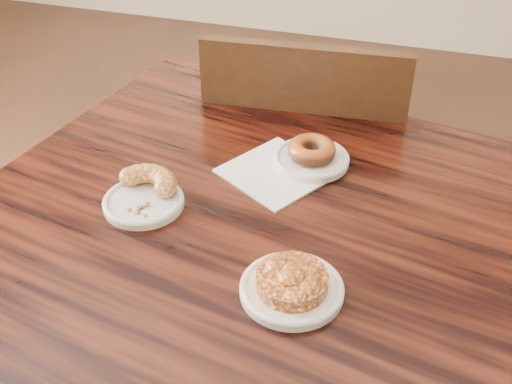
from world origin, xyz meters
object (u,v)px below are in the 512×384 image
(chair_far, at_px, (309,169))
(cruller_fragment, at_px, (142,192))
(apple_fritter, at_px, (292,278))
(cafe_table, at_px, (242,359))
(glazed_donut, at_px, (312,150))

(chair_far, height_order, cruller_fragment, chair_far)
(apple_fritter, bearing_deg, chair_far, 99.55)
(cafe_table, xyz_separation_m, glazed_donut, (0.08, 0.20, 0.41))
(cafe_table, distance_m, apple_fritter, 0.45)
(glazed_donut, xyz_separation_m, cruller_fragment, (-0.26, -0.21, -0.00))
(cafe_table, relative_size, apple_fritter, 6.55)
(cruller_fragment, bearing_deg, cafe_table, 3.33)
(glazed_donut, xyz_separation_m, apple_fritter, (0.05, -0.34, -0.00))
(glazed_donut, bearing_deg, apple_fritter, -82.31)
(glazed_donut, height_order, apple_fritter, glazed_donut)
(cafe_table, distance_m, glazed_donut, 0.46)
(chair_far, xyz_separation_m, glazed_donut, (0.08, -0.41, 0.33))
(cafe_table, relative_size, cruller_fragment, 7.35)
(apple_fritter, height_order, cruller_fragment, same)
(cafe_table, distance_m, chair_far, 0.61)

